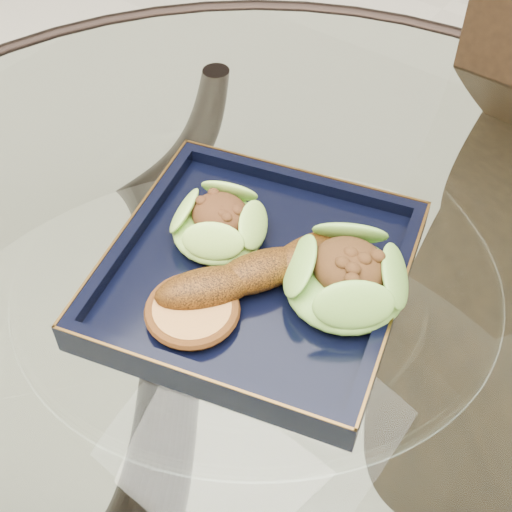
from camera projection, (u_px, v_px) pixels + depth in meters
The scene contains 6 objects.
dining_table at pixel (256, 398), 0.79m from camera, with size 1.13×1.13×0.77m.
navy_plate at pixel (256, 277), 0.68m from camera, with size 0.27×0.27×0.02m, color black.
lettuce_wrap_left at pixel (219, 226), 0.69m from camera, with size 0.09×0.09×0.03m, color #619C2D.
lettuce_wrap_right at pixel (346, 280), 0.64m from camera, with size 0.11×0.11×0.04m, color #558E29.
roasted_plantain at pixel (259, 271), 0.64m from camera, with size 0.19×0.04×0.04m, color #5B2F09.
crumb_patty at pixel (192, 312), 0.63m from camera, with size 0.07×0.07×0.01m, color #BB803E.
Camera 1 is at (0.25, -0.32, 1.29)m, focal length 50.00 mm.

